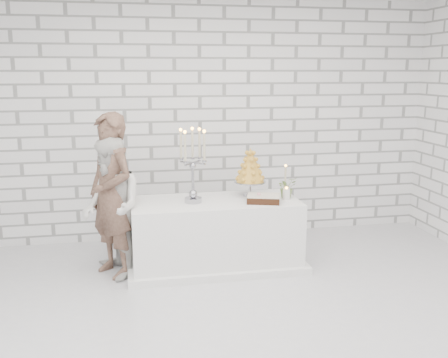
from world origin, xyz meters
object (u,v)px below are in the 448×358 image
cake_table (216,234)px  groom (112,196)px  croquembouche (250,172)px  candelabra (193,165)px  bride (112,208)px

cake_table → groom: bearing=-179.1°
cake_table → croquembouche: size_ratio=3.31×
candelabra → groom: bearing=178.9°
cake_table → bride: (-1.09, -0.07, 0.37)m
cake_table → candelabra: 0.82m
groom → bride: bearing=-35.0°
groom → candelabra: groom is taller
groom → candelabra: (0.85, -0.02, 0.29)m
cake_table → groom: (-1.09, -0.02, 0.48)m
groom → croquembouche: 1.52m
groom → croquembouche: groom is taller
cake_table → groom: groom is taller
groom → bride: groom is taller
candelabra → cake_table: bearing=7.7°
cake_table → groom: 1.20m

